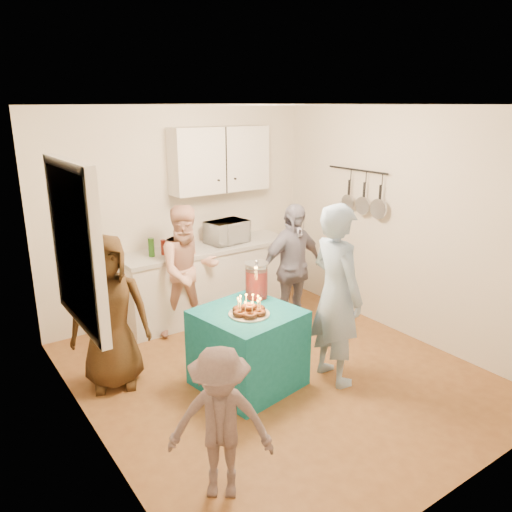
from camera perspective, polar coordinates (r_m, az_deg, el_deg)
floor at (r=5.19m, az=2.28°, el=-13.18°), size 4.00×4.00×0.00m
ceiling at (r=4.50m, az=2.67°, el=16.87°), size 4.00×4.00×0.00m
back_wall at (r=6.34m, az=-8.62°, el=4.84°), size 3.60×3.60×0.00m
left_wall at (r=3.91m, az=-19.06°, el=-3.49°), size 4.00×4.00×0.00m
right_wall at (r=5.92m, az=16.48°, el=3.48°), size 4.00×4.00×0.00m
window_night at (r=4.12m, az=-20.18°, el=1.08°), size 0.04×1.00×1.20m
counter at (r=6.41m, az=-5.47°, el=-3.01°), size 2.20×0.58×0.86m
countertop at (r=6.27m, az=-5.59°, el=0.91°), size 2.24×0.62×0.05m
upper_cabinet at (r=6.34m, az=-4.15°, el=10.94°), size 1.30×0.30×0.80m
pot_rack at (r=6.25m, az=11.24°, el=7.34°), size 0.12×1.00×0.60m
microwave at (r=6.37m, az=-3.33°, el=2.77°), size 0.56×0.41×0.28m
party_table at (r=4.83m, az=-0.92°, el=-10.47°), size 0.98×0.98×0.76m
donut_cake at (r=4.56m, az=-0.79°, el=-5.68°), size 0.38×0.38×0.18m
punch_jar at (r=4.93m, az=0.06°, el=-2.90°), size 0.22×0.22×0.34m
man_birthday at (r=4.78m, az=9.16°, el=-4.40°), size 0.48×0.68×1.76m
woman_back_left at (r=4.87m, az=-16.40°, el=-6.23°), size 0.85×0.69×1.49m
woman_back_center at (r=5.80m, az=-7.74°, el=-1.71°), size 0.81×0.66×1.54m
woman_back_right at (r=5.86m, az=4.15°, el=-1.39°), size 0.90×0.38×1.53m
child_near_left at (r=3.53m, az=-4.09°, el=-18.59°), size 0.82×0.76×1.11m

